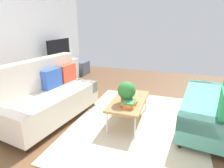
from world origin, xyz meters
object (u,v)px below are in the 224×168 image
Objects in this scene: bottle_0 at (52,61)px; bottle_2 at (57,60)px; couch_beige at (48,96)px; vase_0 at (45,62)px; tv_console at (61,73)px; storage_trunk at (82,68)px; coffee_table at (129,101)px; bottle_1 at (55,61)px; potted_plant at (127,92)px; couch_green at (215,104)px; table_book_0 at (129,105)px; tv at (59,51)px.

bottle_2 reaches higher than bottle_0.
vase_0 is (1.32, 1.07, 0.29)m from couch_beige.
storage_trunk is (1.10, -0.10, -0.10)m from tv_console.
bottle_0 is (1.14, 2.40, 0.35)m from coffee_table.
couch_beige is 1.72m from vase_0.
bottle_1 reaches higher than tv_console.
potted_plant is at bearing -124.43° from tv_console.
tv_console is (1.25, 3.85, -0.12)m from couch_green.
tv_console is at bearing 54.57° from table_book_0.
bottle_0 is (0.19, -0.09, 0.00)m from vase_0.
vase_0 is at bearing 175.07° from tv_console.
couch_beige is at bearing 110.42° from couch_green.
bottle_1 is at bearing 0.00° from bottle_0.
coffee_table is at bearing 15.52° from table_book_0.
tv_console is 6.52× the size of bottle_2.
tv_console is 3.70× the size of potted_plant.
storage_trunk is 2.93× the size of bottle_1.
couch_green reaches higher than vase_0.
bottle_1 is (1.50, 2.47, 0.29)m from table_book_0.
bottle_0 reaches higher than vase_0.
bottle_2 is (0.21, 0.00, 0.01)m from bottle_0.
bottle_0 is 0.21m from bottle_2.
tv_console is 7.11× the size of vase_0.
table_book_0 is (-0.26, -0.07, 0.04)m from coffee_table.
bottle_1 is (0.11, 0.00, -0.01)m from bottle_0.
bottle_2 is (-0.18, -0.02, -0.20)m from tv.
couch_green reaches higher than coffee_table.
bottle_2 reaches higher than table_book_0.
tv is at bearing -90.00° from tv_console.
couch_green is at bearing -102.69° from bottle_0.
coffee_table is at bearing -115.37° from bottle_0.
bottle_0 reaches higher than tv_console.
bottle_2 is (1.48, 2.39, 0.12)m from potted_plant.
table_book_0 is at bearing -119.42° from bottle_0.
coffee_table is 2.68m from bottle_0.
storage_trunk is at bearing 39.86° from table_book_0.
storage_trunk is 1.39m from bottle_2.
couch_green is 3.92m from bottle_0.
potted_plant is 0.24m from table_book_0.
potted_plant is (-0.13, 0.01, 0.23)m from coffee_table.
bottle_2 is at bearing -12.82° from vase_0.
tv_console is at bearing 5.83° from bottle_0.
couch_green is 4.05m from tv_console.
vase_0 reaches higher than coffee_table.
vase_0 is at bearing 174.90° from storage_trunk.
couch_beige is 1.99× the size of tv.
bottle_0 is (1.39, 2.47, 0.31)m from table_book_0.
tv is 3.10m from table_book_0.
bottle_0 is (-0.39, -0.02, -0.21)m from tv.
couch_green is 1.45m from coffee_table.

